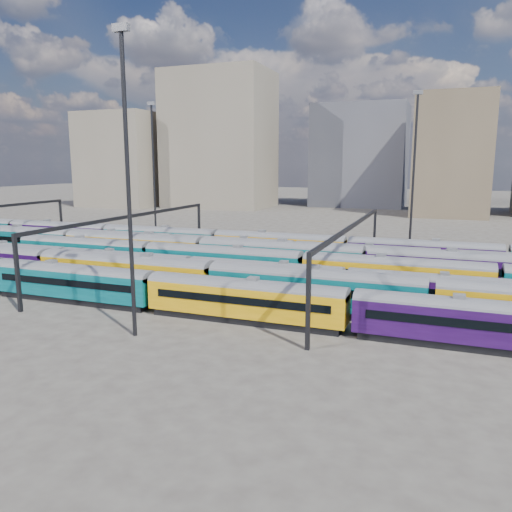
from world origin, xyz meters
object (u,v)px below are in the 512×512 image
(rake_2, at_px, (264,274))
(mast_2, at_px, (128,174))
(rake_1, at_px, (314,285))
(rake_0, at_px, (476,318))

(rake_2, xyz_separation_m, mast_2, (-5.89, -17.00, 11.56))
(rake_1, relative_size, mast_2, 6.06)
(rake_1, distance_m, mast_2, 20.87)
(rake_1, bearing_deg, rake_2, 144.81)
(rake_2, bearing_deg, mast_2, -109.10)
(rake_0, bearing_deg, rake_2, 155.28)
(rake_0, distance_m, rake_2, 23.92)
(rake_1, relative_size, rake_2, 1.19)
(rake_0, relative_size, mast_2, 5.46)
(rake_0, bearing_deg, rake_1, 161.14)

